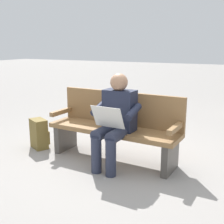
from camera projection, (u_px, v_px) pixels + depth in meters
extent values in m
plane|color=gray|center=(113.00, 159.00, 3.97)|extent=(40.00, 40.00, 0.00)
cube|color=olive|center=(113.00, 130.00, 3.87)|extent=(1.82, 0.58, 0.06)
cube|color=olive|center=(121.00, 108.00, 4.00)|extent=(1.80, 0.15, 0.45)
cube|color=olive|center=(176.00, 128.00, 3.43)|extent=(0.09, 0.48, 0.06)
cube|color=olive|center=(62.00, 112.00, 4.25)|extent=(0.09, 0.48, 0.06)
cube|color=#4C4742|center=(170.00, 157.00, 3.54)|extent=(0.10, 0.44, 0.39)
cube|color=#4C4742|center=(66.00, 137.00, 4.31)|extent=(0.10, 0.44, 0.39)
cube|color=#1E2338|center=(120.00, 110.00, 3.70)|extent=(0.41, 0.24, 0.52)
sphere|color=#A87A5B|center=(119.00, 82.00, 3.60)|extent=(0.22, 0.22, 0.22)
cylinder|color=#282D42|center=(119.00, 134.00, 3.53)|extent=(0.17, 0.43, 0.15)
cylinder|color=#282D42|center=(104.00, 132.00, 3.63)|extent=(0.17, 0.43, 0.15)
cylinder|color=#282D42|center=(111.00, 158.00, 3.43)|extent=(0.13, 0.13, 0.45)
cylinder|color=#282D42|center=(96.00, 155.00, 3.53)|extent=(0.13, 0.13, 0.45)
cylinder|color=#1E2338|center=(133.00, 112.00, 3.50)|extent=(0.11, 0.32, 0.18)
cylinder|color=#1E2338|center=(99.00, 108.00, 3.73)|extent=(0.11, 0.32, 0.18)
cube|color=silver|center=(108.00, 117.00, 3.46)|extent=(0.41, 0.16, 0.27)
cube|color=brown|center=(39.00, 134.00, 4.37)|extent=(0.34, 0.30, 0.44)
cube|color=olive|center=(46.00, 137.00, 4.45)|extent=(0.20, 0.13, 0.20)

